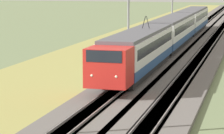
{
  "coord_description": "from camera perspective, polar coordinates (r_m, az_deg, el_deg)",
  "views": [
    {
      "loc": [
        -14.72,
        -9.2,
        7.81
      ],
      "look_at": [
        19.41,
        0.0,
        2.16
      ],
      "focal_mm": 85.0,
      "sensor_mm": 36.0,
      "label": 1
    }
  ],
  "objects": [
    {
      "name": "track_main",
      "position": [
        65.82,
        6.95,
        2.34
      ],
      "size": [
        240.0,
        1.57,
        0.45
      ],
      "color": "#4C4238",
      "rests_on": "ground"
    },
    {
      "name": "ballast_main",
      "position": [
        65.82,
        6.95,
        2.33
      ],
      "size": [
        240.0,
        4.4,
        0.3
      ],
      "color": "#605B56",
      "rests_on": "ground"
    },
    {
      "name": "ballast_adjacent",
      "position": [
        65.39,
        10.39,
        2.21
      ],
      "size": [
        240.0,
        4.4,
        0.3
      ],
      "color": "#605B56",
      "rests_on": "ground"
    },
    {
      "name": "passenger_train",
      "position": [
        62.9,
        6.63,
        3.99
      ],
      "size": [
        59.09,
        3.0,
        4.91
      ],
      "rotation": [
        0.0,
        0.0,
        3.14
      ],
      "color": "red",
      "rests_on": "ground"
    },
    {
      "name": "catenary_mast_mid",
      "position": [
        52.68,
        1.84,
        5.14
      ],
      "size": [
        0.22,
        2.56,
        8.1
      ],
      "color": "slate",
      "rests_on": "ground"
    },
    {
      "name": "track_adjacent",
      "position": [
        65.38,
        10.39,
        2.21
      ],
      "size": [
        240.0,
        1.57,
        0.45
      ],
      "color": "#4C4238",
      "rests_on": "ground"
    },
    {
      "name": "catenary_mast_far",
      "position": [
        80.81,
        6.54,
        6.47
      ],
      "size": [
        0.22,
        2.56,
        8.15
      ],
      "color": "slate",
      "rests_on": "ground"
    },
    {
      "name": "grass_verge",
      "position": [
        67.0,
        1.62,
        2.44
      ],
      "size": [
        240.0,
        12.64,
        0.12
      ],
      "color": "#99934C",
      "rests_on": "ground"
    }
  ]
}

